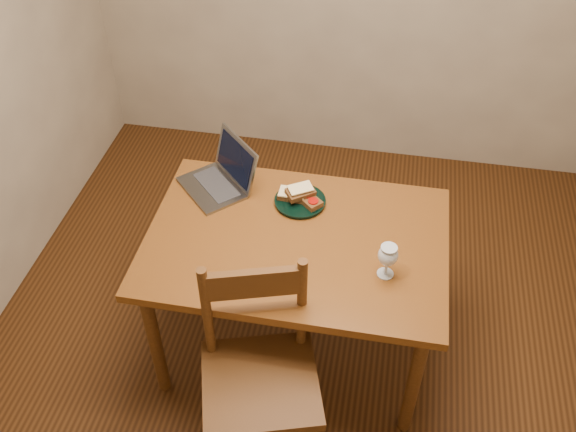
% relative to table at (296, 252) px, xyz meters
% --- Properties ---
extents(floor, '(3.20, 3.20, 0.02)m').
position_rel_table_xyz_m(floor, '(0.03, 0.08, -0.66)').
color(floor, black).
rests_on(floor, ground).
extents(table, '(1.30, 0.90, 0.74)m').
position_rel_table_xyz_m(table, '(0.00, 0.00, 0.00)').
color(table, '#471D0B').
rests_on(table, floor).
extents(chair, '(0.57, 0.55, 0.49)m').
position_rel_table_xyz_m(chair, '(-0.05, -0.54, -0.12)').
color(chair, '#3A210C').
rests_on(chair, floor).
extents(plate, '(0.24, 0.24, 0.02)m').
position_rel_table_xyz_m(plate, '(-0.02, 0.23, 0.10)').
color(plate, black).
rests_on(plate, table).
extents(sandwich_cheese, '(0.13, 0.08, 0.04)m').
position_rel_table_xyz_m(sandwich_cheese, '(-0.06, 0.24, 0.13)').
color(sandwich_cheese, '#381E0C').
rests_on(sandwich_cheese, plate).
extents(sandwich_tomato, '(0.13, 0.13, 0.04)m').
position_rel_table_xyz_m(sandwich_tomato, '(0.02, 0.22, 0.12)').
color(sandwich_tomato, '#381E0C').
rests_on(sandwich_tomato, plate).
extents(sandwich_top, '(0.15, 0.13, 0.04)m').
position_rel_table_xyz_m(sandwich_top, '(-0.02, 0.23, 0.15)').
color(sandwich_top, '#381E0C').
rests_on(sandwich_top, plate).
extents(milk_glass, '(0.08, 0.08, 0.16)m').
position_rel_table_xyz_m(milk_glass, '(0.39, -0.14, 0.17)').
color(milk_glass, white).
rests_on(milk_glass, table).
extents(laptop, '(0.42, 0.42, 0.22)m').
position_rel_table_xyz_m(laptop, '(-0.40, 0.30, 0.15)').
color(laptop, slate).
rests_on(laptop, table).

